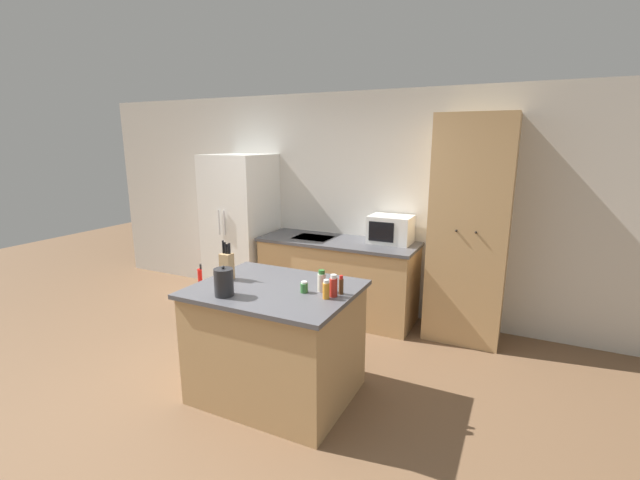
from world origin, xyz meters
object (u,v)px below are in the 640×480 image
Objects in this scene: fire_extinguisher at (203,282)px; spice_bottle_tall_dark at (304,287)px; knife_block at (227,265)px; kettle at (224,282)px; pantry_cabinet at (469,231)px; spice_bottle_green_herb at (322,281)px; spice_bottle_short_red at (326,290)px; refrigerator at (241,229)px; spice_bottle_pale_salt at (333,286)px; spice_bottle_amber_oil at (341,285)px; microwave at (391,229)px.

spice_bottle_tall_dark is at bearing -32.64° from fire_extinguisher.
knife_block reaches higher than kettle.
pantry_cabinet is 1.91m from spice_bottle_green_herb.
spice_bottle_short_red is at bearing -52.50° from spice_bottle_green_herb.
spice_bottle_green_herb is (-0.85, -1.70, -0.15)m from pantry_cabinet.
spice_bottle_short_red is 0.32× the size of fire_extinguisher.
fire_extinguisher is at bearing 137.28° from knife_block.
refrigerator is 2.64m from spice_bottle_pale_salt.
pantry_cabinet is at bearing 67.81° from spice_bottle_amber_oil.
fire_extinguisher is at bearing 149.91° from spice_bottle_green_herb.
kettle is (-0.77, -0.41, 0.04)m from spice_bottle_amber_oil.
refrigerator is at bearing -174.87° from microwave.
refrigerator is 11.16× the size of spice_bottle_green_herb.
knife_block is 0.99m from spice_bottle_amber_oil.
spice_bottle_pale_salt is at bearing -86.18° from microwave.
kettle is at bearing -147.57° from spice_bottle_tall_dark.
spice_bottle_pale_salt is at bearing -26.37° from spice_bottle_green_herb.
knife_block is (1.08, -1.68, 0.10)m from refrigerator.
kettle is (1.31, -2.00, 0.09)m from refrigerator.
knife_block is 0.72× the size of fire_extinguisher.
refrigerator is 21.59× the size of spice_bottle_tall_dark.
spice_bottle_tall_dark is (0.73, -0.01, -0.08)m from knife_block.
spice_bottle_tall_dark is 0.60× the size of spice_bottle_amber_oil.
spice_bottle_green_herb is (-0.16, -0.01, 0.01)m from spice_bottle_amber_oil.
spice_bottle_amber_oil is (0.99, 0.08, -0.05)m from knife_block.
refrigerator is at bearing 140.81° from spice_bottle_pale_salt.
pantry_cabinet is 4.93× the size of microwave.
spice_bottle_tall_dark is 0.24m from spice_bottle_pale_salt.
spice_bottle_short_red is 0.16m from spice_bottle_green_herb.
spice_bottle_green_herb is 0.73× the size of kettle.
refrigerator is 12.92× the size of spice_bottle_amber_oil.
spice_bottle_amber_oil is at bearing 2.70° from spice_bottle_green_herb.
spice_bottle_short_red is at bearing -3.09° from knife_block.
spice_bottle_green_herb is 0.73m from kettle.
spice_bottle_green_herb reaches higher than spice_bottle_amber_oil.
spice_bottle_tall_dark is 0.28m from spice_bottle_amber_oil.
knife_block is at bearing 124.63° from kettle.
pantry_cabinet is at bearing 4.84° from fire_extinguisher.
spice_bottle_pale_salt is at bearing 24.64° from kettle.
kettle is at bearing -146.68° from spice_bottle_green_herb.
knife_block reaches higher than spice_bottle_amber_oil.
pantry_cabinet is 1.98m from spice_bottle_short_red.
spice_bottle_amber_oil reaches higher than spice_bottle_short_red.
knife_block reaches higher than spice_bottle_short_red.
microwave reaches higher than fire_extinguisher.
pantry_cabinet reaches higher than microwave.
spice_bottle_green_herb and spice_bottle_pale_salt have the same top height.
pantry_cabinet is 1.91m from spice_bottle_pale_salt.
knife_block is 0.39m from kettle.
pantry_cabinet is 2.56m from kettle.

